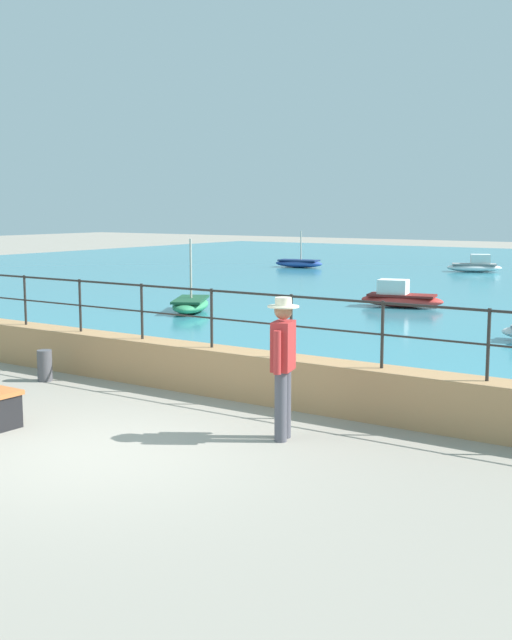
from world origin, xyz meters
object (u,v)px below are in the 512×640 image
object	(u,v)px
bollard	(45,366)
boat_0	(191,304)
person_walking	(283,361)
boat_1	(475,266)
boat_2	(400,297)
boat_3	(299,263)

from	to	relation	value
bollard	boat_0	size ratio (longest dim) A/B	0.21
person_walking	bollard	distance (m)	5.09
boat_1	boat_2	distance (m)	13.39
person_walking	bollard	size ratio (longest dim) A/B	3.43
boat_1	boat_3	world-z (taller)	boat_3
boat_0	boat_2	bearing A→B (deg)	44.64
bollard	boat_2	distance (m)	11.98
person_walking	boat_1	distance (m)	26.57
person_walking	boat_2	distance (m)	13.25
boat_1	boat_3	bearing A→B (deg)	-165.03
person_walking	boat_0	bearing A→B (deg)	134.29
boat_0	boat_3	bearing A→B (deg)	111.06
boat_0	bollard	bearing A→B (deg)	-67.39
bollard	boat_3	bearing A→B (deg)	111.59
bollard	boat_2	xyz separation A→B (m)	(0.90, 11.95, 0.07)
person_walking	boat_2	bearing A→B (deg)	108.02
boat_3	boat_1	bearing A→B (deg)	14.97
bollard	boat_3	distance (m)	24.82
boat_2	boat_3	distance (m)	14.99
boat_0	boat_3	world-z (taller)	boat_0
person_walking	boat_3	bearing A→B (deg)	120.79
boat_2	boat_3	xyz separation A→B (m)	(-10.04, 11.13, -0.07)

